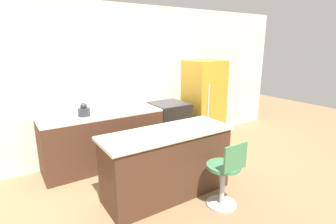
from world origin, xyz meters
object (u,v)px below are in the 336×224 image
(kettle, at_px, (84,111))
(mixing_bowl, at_px, (122,107))
(stool_chair, at_px, (225,176))
(oven_range, at_px, (169,126))
(refrigerator, at_px, (203,102))

(kettle, bearing_deg, mixing_bowl, 0.00)
(stool_chair, bearing_deg, mixing_bowl, 104.31)
(oven_range, bearing_deg, refrigerator, -0.73)
(stool_chair, distance_m, kettle, 2.26)
(oven_range, height_order, mixing_bowl, mixing_bowl)
(refrigerator, height_order, kettle, refrigerator)
(refrigerator, distance_m, mixing_bowl, 1.77)
(refrigerator, height_order, mixing_bowl, refrigerator)
(kettle, relative_size, mixing_bowl, 0.77)
(refrigerator, height_order, stool_chair, refrigerator)
(oven_range, xyz_separation_m, kettle, (-1.56, -0.03, 0.52))
(stool_chair, xyz_separation_m, kettle, (-1.10, 1.89, 0.56))
(mixing_bowl, bearing_deg, kettle, 180.00)
(oven_range, relative_size, stool_chair, 1.03)
(kettle, bearing_deg, oven_range, 1.16)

